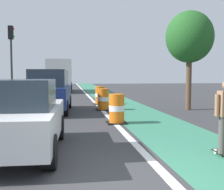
{
  "coord_description": "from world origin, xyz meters",
  "views": [
    {
      "loc": [
        -0.82,
        -4.48,
        1.82
      ],
      "look_at": [
        0.7,
        5.17,
        1.1
      ],
      "focal_mm": 45.39,
      "sensor_mm": 36.0,
      "label": 1
    }
  ],
  "objects": [
    {
      "name": "parked_suv_second",
      "position": [
        -1.68,
        9.41,
        1.04
      ],
      "size": [
        2.11,
        4.7,
        2.04
      ],
      "color": "navy",
      "rests_on": "ground"
    },
    {
      "name": "traffic_barrel_mid",
      "position": [
        0.96,
        9.74,
        0.53
      ],
      "size": [
        0.73,
        0.73,
        1.09
      ],
      "color": "orange",
      "rests_on": "ground"
    },
    {
      "name": "lane_divider_stripe",
      "position": [
        0.9,
        12.0,
        0.01
      ],
      "size": [
        0.2,
        80.0,
        0.01
      ],
      "primitive_type": "cube",
      "color": "silver",
      "rests_on": "ground"
    },
    {
      "name": "bike_lane_strip",
      "position": [
        2.4,
        12.0,
        0.0
      ],
      "size": [
        2.5,
        80.0,
        0.01
      ],
      "primitive_type": "cube",
      "color": "#387F60",
      "rests_on": "ground"
    },
    {
      "name": "traffic_barrel_front",
      "position": [
        0.97,
        5.76,
        0.53
      ],
      "size": [
        0.73,
        0.73,
        1.09
      ],
      "color": "orange",
      "rests_on": "ground"
    },
    {
      "name": "traffic_light_corner",
      "position": [
        -4.59,
        15.81,
        3.5
      ],
      "size": [
        0.41,
        0.32,
        5.1
      ],
      "color": "#2D2D2D",
      "rests_on": "ground"
    },
    {
      "name": "delivery_truck_down_block",
      "position": [
        -1.56,
        25.36,
        1.85
      ],
      "size": [
        2.51,
        7.66,
        3.23
      ],
      "color": "silver",
      "rests_on": "ground"
    },
    {
      "name": "pedestrian_crossing",
      "position": [
        -3.99,
        18.33,
        0.86
      ],
      "size": [
        0.34,
        0.2,
        1.61
      ],
      "color": "#33333D",
      "rests_on": "ground"
    },
    {
      "name": "street_tree_sidewalk",
      "position": [
        5.29,
        9.16,
        3.67
      ],
      "size": [
        2.4,
        2.4,
        5.0
      ],
      "color": "brown",
      "rests_on": "ground"
    },
    {
      "name": "parked_sedan_nearest",
      "position": [
        -1.96,
        2.18,
        0.83
      ],
      "size": [
        2.04,
        4.17,
        1.7
      ],
      "color": "silver",
      "rests_on": "ground"
    },
    {
      "name": "traffic_barrel_back",
      "position": [
        1.11,
        12.49,
        0.53
      ],
      "size": [
        0.73,
        0.73,
        1.09
      ],
      "color": "orange",
      "rests_on": "ground"
    },
    {
      "name": "ground_plane",
      "position": [
        0.0,
        0.0,
        0.0
      ],
      "size": [
        100.0,
        100.0,
        0.0
      ],
      "primitive_type": "plane",
      "color": "#38383A"
    }
  ]
}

